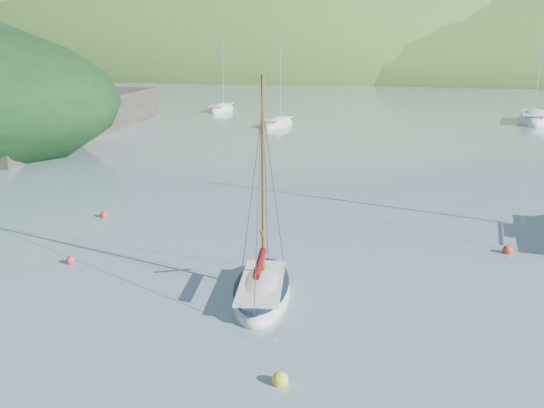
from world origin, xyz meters
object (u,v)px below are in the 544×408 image
(daysailer_white, at_px, (262,291))
(distant_sloop_b, at_px, (534,120))
(distant_sloop_a, at_px, (278,124))
(distant_sloop_c, at_px, (222,110))

(daysailer_white, relative_size, distant_sloop_b, 0.59)
(distant_sloop_a, xyz_separation_m, distant_sloop_c, (-11.51, 12.35, 0.01))
(distant_sloop_a, distance_m, distant_sloop_b, 29.25)
(daysailer_white, distance_m, distant_sloop_a, 46.04)
(distant_sloop_a, relative_size, distant_sloop_c, 0.95)
(daysailer_white, xyz_separation_m, distant_sloop_b, (14.04, 55.83, 0.02))
(distant_sloop_c, bearing_deg, distant_sloop_b, -5.19)
(distant_sloop_c, bearing_deg, distant_sloop_a, -51.08)
(distant_sloop_b, height_order, distant_sloop_c, distant_sloop_b)
(daysailer_white, bearing_deg, distant_sloop_a, 93.18)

